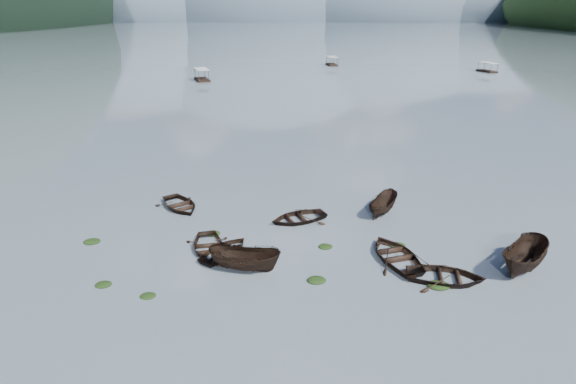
{
  "coord_description": "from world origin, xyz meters",
  "views": [
    {
      "loc": [
        0.65,
        -18.5,
        14.3
      ],
      "look_at": [
        0.0,
        12.0,
        2.0
      ],
      "focal_mm": 28.0,
      "sensor_mm": 36.0,
      "label": 1
    }
  ],
  "objects_px": {
    "rowboat_3": "(396,259)",
    "pontoon_centre": "(332,65)",
    "pontoon_left": "(202,80)",
    "rowboat_0": "(208,249)"
  },
  "relations": [
    {
      "from": "rowboat_3",
      "to": "pontoon_centre",
      "type": "bearing_deg",
      "value": -109.21
    },
    {
      "from": "rowboat_0",
      "to": "pontoon_centre",
      "type": "relative_size",
      "value": 0.67
    },
    {
      "from": "pontoon_centre",
      "to": "rowboat_0",
      "type": "bearing_deg",
      "value": -106.48
    },
    {
      "from": "pontoon_left",
      "to": "pontoon_centre",
      "type": "bearing_deg",
      "value": 24.26
    },
    {
      "from": "rowboat_0",
      "to": "rowboat_3",
      "type": "bearing_deg",
      "value": -17.81
    },
    {
      "from": "pontoon_left",
      "to": "pontoon_centre",
      "type": "distance_m",
      "value": 44.14
    },
    {
      "from": "pontoon_left",
      "to": "pontoon_centre",
      "type": "xyz_separation_m",
      "value": [
        31.09,
        31.32,
        0.0
      ]
    },
    {
      "from": "rowboat_0",
      "to": "rowboat_3",
      "type": "distance_m",
      "value": 11.98
    },
    {
      "from": "rowboat_0",
      "to": "pontoon_left",
      "type": "bearing_deg",
      "value": 88.53
    },
    {
      "from": "rowboat_3",
      "to": "pontoon_centre",
      "type": "xyz_separation_m",
      "value": [
        3.52,
        108.68,
        0.0
      ]
    }
  ]
}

